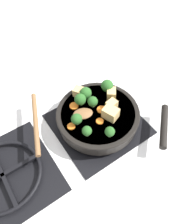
{
  "coord_description": "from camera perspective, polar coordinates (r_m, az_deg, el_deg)",
  "views": [
    {
      "loc": [
        -0.38,
        0.26,
        0.68
      ],
      "look_at": [
        0.0,
        0.0,
        0.07
      ],
      "focal_mm": 35.0,
      "sensor_mm": 36.0,
      "label": 1
    }
  ],
  "objects": [
    {
      "name": "broccoli_floret_mid_floret",
      "position": [
        0.78,
        -3.06,
        5.03
      ],
      "size": [
        0.04,
        0.04,
        0.05
      ],
      "color": "#709956",
      "rests_on": "skillet_pan"
    },
    {
      "name": "carrot_slice_under_broccoli",
      "position": [
        0.72,
        -6.91,
        -3.87
      ],
      "size": [
        0.03,
        0.03,
        0.01
      ],
      "primitive_type": "cylinder",
      "color": "orange",
      "rests_on": "skillet_pan"
    },
    {
      "name": "front_burner_grate",
      "position": [
        0.81,
        -0.0,
        -2.7
      ],
      "size": [
        0.31,
        0.31,
        0.03
      ],
      "color": "black",
      "rests_on": "ground_plane"
    },
    {
      "name": "tofu_cube_center_large",
      "position": [
        0.79,
        3.5,
        4.9
      ],
      "size": [
        0.05,
        0.05,
        0.03
      ],
      "primitive_type": "cube",
      "rotation": [
        0.0,
        0.0,
        5.63
      ],
      "color": "#DBB770",
      "rests_on": "skillet_pan"
    },
    {
      "name": "tofu_cube_east_chunk",
      "position": [
        0.73,
        3.3,
        -0.29
      ],
      "size": [
        0.06,
        0.05,
        0.04
      ],
      "primitive_type": "cube",
      "rotation": [
        0.0,
        0.0,
        0.36
      ],
      "color": "#DBB770",
      "rests_on": "skillet_pan"
    },
    {
      "name": "tofu_cube_near_handle",
      "position": [
        0.8,
        -4.84,
        5.15
      ],
      "size": [
        0.05,
        0.05,
        0.03
      ],
      "primitive_type": "cube",
      "rotation": [
        0.0,
        0.0,
        3.72
      ],
      "color": "#DBB770",
      "rests_on": "skillet_pan"
    },
    {
      "name": "broccoli_floret_center_top",
      "position": [
        0.76,
        -4.66,
        3.28
      ],
      "size": [
        0.04,
        0.04,
        0.05
      ],
      "color": "#709956",
      "rests_on": "skillet_pan"
    },
    {
      "name": "broccoli_floret_near_spoon",
      "position": [
        0.69,
        3.1,
        -5.17
      ],
      "size": [
        0.03,
        0.03,
        0.04
      ],
      "color": "#709956",
      "rests_on": "skillet_pan"
    },
    {
      "name": "broccoli_floret_south_cluster",
      "position": [
        0.69,
        -2.91,
        -4.99
      ],
      "size": [
        0.03,
        0.03,
        0.04
      ],
      "color": "#709956",
      "rests_on": "skillet_pan"
    },
    {
      "name": "carrot_slice_orange_thin",
      "position": [
        0.76,
        1.06,
        0.46
      ],
      "size": [
        0.03,
        0.03,
        0.01
      ],
      "primitive_type": "cylinder",
      "color": "orange",
      "rests_on": "skillet_pan"
    },
    {
      "name": "wooden_spoon",
      "position": [
        0.75,
        -11.0,
        -1.72
      ],
      "size": [
        0.24,
        0.24,
        0.02
      ],
      "color": "brown",
      "rests_on": "skillet_pan"
    },
    {
      "name": "carrot_slice_near_center",
      "position": [
        0.78,
        -6.3,
        1.57
      ],
      "size": [
        0.03,
        0.03,
        0.01
      ],
      "primitive_type": "cylinder",
      "color": "orange",
      "rests_on": "skillet_pan"
    },
    {
      "name": "carrot_slice_edge_slice",
      "position": [
        0.73,
        0.47,
        -2.43
      ],
      "size": [
        0.03,
        0.03,
        0.01
      ],
      "primitive_type": "cylinder",
      "color": "orange",
      "rests_on": "skillet_pan"
    },
    {
      "name": "broccoli_floret_west_rim",
      "position": [
        0.8,
        2.41,
        6.86
      ],
      "size": [
        0.05,
        0.05,
        0.05
      ],
      "color": "#709956",
      "rests_on": "skillet_pan"
    },
    {
      "name": "broccoli_floret_east_rim",
      "position": [
        0.75,
        -1.56,
        2.66
      ],
      "size": [
        0.04,
        0.04,
        0.04
      ],
      "color": "#709956",
      "rests_on": "skillet_pan"
    },
    {
      "name": "skillet_pan",
      "position": [
        0.77,
        0.22,
        -0.98
      ],
      "size": [
        0.38,
        0.37,
        0.05
      ],
      "color": "black",
      "rests_on": "front_burner_grate"
    },
    {
      "name": "ground_plane",
      "position": [
        0.82,
        -0.0,
        -3.18
      ],
      "size": [
        2.4,
        2.4,
        0.0
      ],
      "primitive_type": "plane",
      "color": "white"
    },
    {
      "name": "broccoli_floret_north_edge",
      "position": [
        0.71,
        -5.48,
        -2.0
      ],
      "size": [
        0.04,
        0.04,
        0.04
      ],
      "color": "#709956",
      "rests_on": "skillet_pan"
    },
    {
      "name": "tofu_cube_west_chunk",
      "position": [
        0.76,
        3.62,
        1.97
      ],
      "size": [
        0.03,
        0.04,
        0.03
      ],
      "primitive_type": "cube",
      "rotation": [
        0.0,
        0.0,
        4.89
      ],
      "color": "#DBB770",
      "rests_on": "skillet_pan"
    },
    {
      "name": "rear_burner_grate",
      "position": [
        0.77,
        -23.4,
        -15.17
      ],
      "size": [
        0.31,
        0.31,
        0.03
      ],
      "color": "black",
      "rests_on": "ground_plane"
    }
  ]
}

